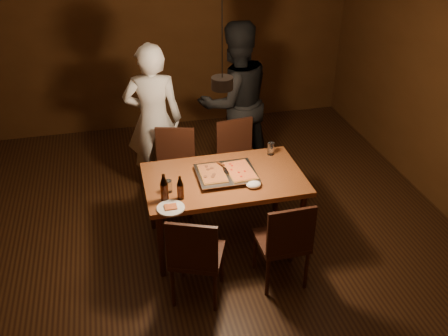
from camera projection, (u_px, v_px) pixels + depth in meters
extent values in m
plane|color=#36200E|center=(223.00, 250.00, 4.95)|extent=(6.00, 6.00, 0.00)
plane|color=#4B2A11|center=(171.00, 29.00, 6.74)|extent=(5.00, 0.00, 5.00)
cube|color=brown|center=(224.00, 179.00, 4.72)|extent=(1.50, 0.90, 0.05)
cylinder|color=#38190F|center=(161.00, 245.00, 4.47)|extent=(0.06, 0.06, 0.70)
cylinder|color=#38190F|center=(302.00, 224.00, 4.73)|extent=(0.06, 0.06, 0.70)
cylinder|color=#38190F|center=(152.00, 200.00, 5.08)|extent=(0.06, 0.06, 0.70)
cylinder|color=#38190F|center=(277.00, 183.00, 5.35)|extent=(0.06, 0.06, 0.70)
cube|color=#38190F|center=(174.00, 175.00, 5.35)|extent=(0.52, 0.52, 0.04)
cube|color=#38190F|center=(175.00, 147.00, 5.39)|extent=(0.41, 0.14, 0.45)
cube|color=#38190F|center=(240.00, 165.00, 5.54)|extent=(0.47, 0.47, 0.04)
cube|color=#38190F|center=(234.00, 138.00, 5.57)|extent=(0.42, 0.08, 0.45)
cube|color=#38190F|center=(197.00, 255.00, 4.23)|extent=(0.55, 0.55, 0.04)
cube|color=#38190F|center=(192.00, 248.00, 3.94)|extent=(0.40, 0.19, 0.45)
cube|color=#38190F|center=(281.00, 241.00, 4.40)|extent=(0.43, 0.43, 0.04)
cube|color=#38190F|center=(291.00, 232.00, 4.11)|extent=(0.42, 0.04, 0.45)
cube|color=silver|center=(226.00, 175.00, 4.69)|extent=(0.56, 0.46, 0.05)
cube|color=maroon|center=(212.00, 173.00, 4.65)|extent=(0.23, 0.36, 0.02)
cube|color=gold|center=(240.00, 171.00, 4.69)|extent=(0.27, 0.39, 0.02)
cylinder|color=black|center=(164.00, 192.00, 4.33)|extent=(0.07, 0.07, 0.17)
cone|color=black|center=(164.00, 179.00, 4.26)|extent=(0.07, 0.07, 0.09)
cylinder|color=black|center=(180.00, 192.00, 4.36)|extent=(0.06, 0.06, 0.15)
cone|color=black|center=(180.00, 181.00, 4.30)|extent=(0.06, 0.06, 0.08)
cylinder|color=silver|center=(168.00, 186.00, 4.47)|extent=(0.07, 0.07, 0.11)
cylinder|color=silver|center=(271.00, 149.00, 5.05)|extent=(0.06, 0.06, 0.13)
cylinder|color=white|center=(171.00, 208.00, 4.26)|extent=(0.24, 0.24, 0.02)
cube|color=gold|center=(171.00, 207.00, 4.25)|extent=(0.11, 0.09, 0.01)
ellipsoid|color=white|center=(254.00, 185.00, 4.54)|extent=(0.14, 0.11, 0.06)
imported|color=white|center=(154.00, 120.00, 5.50)|extent=(0.68, 0.50, 1.74)
imported|color=black|center=(235.00, 102.00, 5.77)|extent=(1.04, 0.89, 1.87)
cylinder|color=black|center=(222.00, 83.00, 4.05)|extent=(0.18, 0.18, 0.10)
cylinder|color=black|center=(222.00, 15.00, 3.77)|extent=(0.01, 0.01, 1.00)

